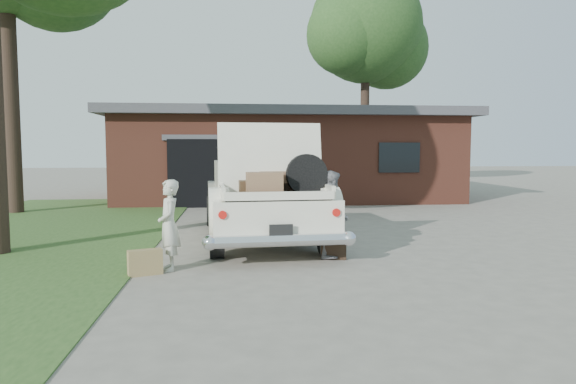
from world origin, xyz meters
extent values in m
plane|color=gray|center=(0.00, 0.00, 0.00)|extent=(90.00, 90.00, 0.00)
cube|color=#2D4C1E|center=(-5.50, 3.00, 0.01)|extent=(6.00, 16.00, 0.02)
cube|color=brown|center=(1.00, 11.50, 1.50)|extent=(12.00, 7.00, 3.00)
cube|color=#4C4C51|center=(1.00, 11.50, 3.15)|extent=(12.80, 7.80, 0.30)
cube|color=black|center=(-1.50, 8.05, 1.10)|extent=(3.20, 0.30, 2.20)
cube|color=#4C4C51|center=(-1.50, 7.98, 2.25)|extent=(3.50, 0.12, 0.18)
cube|color=black|center=(4.50, 7.98, 1.60)|extent=(1.40, 0.08, 1.00)
cylinder|color=#38281E|center=(-7.42, 7.15, 3.33)|extent=(0.44, 0.44, 6.66)
cylinder|color=#38281E|center=(5.65, 17.10, 3.20)|extent=(0.44, 0.44, 6.41)
sphere|color=#375A25|center=(5.65, 17.10, 8.01)|extent=(5.64, 5.64, 5.64)
sphere|color=#375A25|center=(6.92, 17.66, 7.10)|extent=(4.23, 4.23, 4.23)
sphere|color=#375A25|center=(4.52, 16.39, 7.44)|extent=(3.95, 3.95, 3.95)
cube|color=beige|center=(-0.43, 2.10, 0.69)|extent=(2.46, 5.67, 0.72)
cube|color=#AFAD9A|center=(-0.46, 2.44, 1.33)|extent=(1.97, 2.33, 0.58)
cube|color=black|center=(-0.52, 3.49, 1.31)|extent=(1.72, 0.20, 0.49)
cube|color=black|center=(-0.39, 1.38, 1.31)|extent=(1.72, 0.20, 0.49)
cylinder|color=black|center=(-1.29, 0.16, 0.37)|extent=(0.29, 0.75, 0.73)
cylinder|color=black|center=(0.66, 0.29, 0.37)|extent=(0.29, 0.75, 0.73)
cylinder|color=black|center=(-1.53, 3.92, 0.37)|extent=(0.29, 0.75, 0.73)
cylinder|color=black|center=(0.42, 4.05, 0.37)|extent=(0.29, 0.75, 0.73)
cylinder|color=silver|center=(-0.25, -0.72, 0.44)|extent=(2.28, 0.35, 0.20)
cylinder|color=#A5140F|center=(-1.16, -0.70, 0.87)|extent=(0.14, 0.12, 0.13)
cylinder|color=#A5140F|center=(0.65, -0.58, 0.87)|extent=(0.14, 0.12, 0.13)
cube|color=black|center=(-0.25, -0.74, 0.61)|extent=(0.38, 0.05, 0.19)
cube|color=black|center=(-0.30, 0.00, 1.08)|extent=(1.79, 1.33, 0.04)
cube|color=beige|center=(-1.18, -0.06, 1.19)|extent=(0.15, 1.22, 0.20)
cube|color=beige|center=(0.59, 0.06, 1.19)|extent=(0.15, 1.22, 0.20)
cube|color=beige|center=(-0.26, -0.61, 1.14)|extent=(1.77, 0.18, 0.13)
cube|color=beige|center=(-0.33, 0.49, 1.72)|extent=(1.88, 0.41, 1.26)
cube|color=#48331E|center=(-0.52, 0.22, 1.22)|extent=(0.78, 0.53, 0.24)
cube|color=#8B6547|center=(-0.48, -0.23, 1.30)|extent=(0.61, 0.42, 0.40)
cube|color=black|center=(-0.28, 0.28, 1.20)|extent=(0.69, 0.48, 0.21)
cube|color=#9F7051|center=(-0.24, 0.24, 1.39)|extent=(0.57, 0.39, 0.19)
cylinder|color=black|center=(0.26, -0.02, 1.45)|extent=(0.71, 0.22, 0.70)
imported|color=beige|center=(-1.99, -0.66, 0.71)|extent=(0.44, 0.58, 1.41)
imported|color=gray|center=(0.70, 0.06, 0.76)|extent=(0.64, 0.79, 1.51)
cube|color=#A08651|center=(-2.31, -0.95, 0.19)|extent=(0.52, 0.33, 0.39)
cube|color=black|center=(0.71, -0.15, 0.17)|extent=(0.45, 0.23, 0.34)
camera|label=1|loc=(-0.97, -8.68, 1.88)|focal=32.00mm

